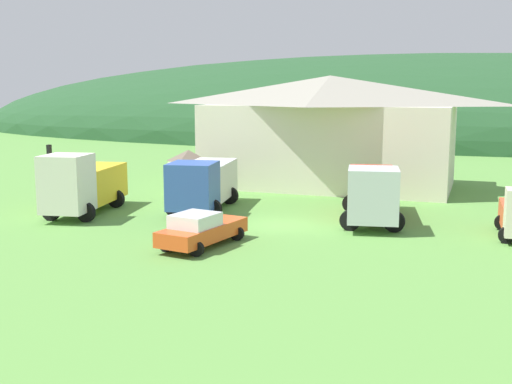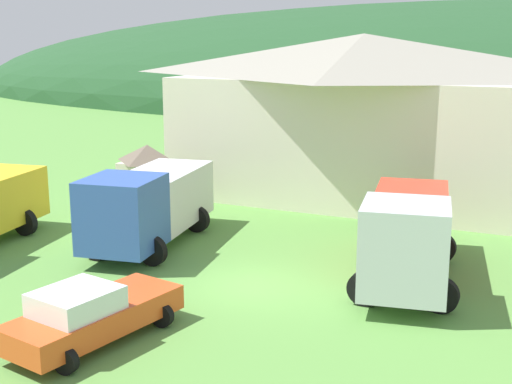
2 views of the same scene
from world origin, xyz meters
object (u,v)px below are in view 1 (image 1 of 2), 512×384
Objects in this scene: play_shed_cream at (189,172)px; box_truck_blue at (203,182)px; depot_building at (330,130)px; traffic_light_west at (50,172)px; traffic_cone_near_pickup at (187,203)px; tow_truck_silver at (372,191)px; service_pickup_orange at (201,229)px; heavy_rig_striped at (82,183)px.

box_truck_blue is (3.36, -5.06, 0.13)m from play_shed_cream.
play_shed_cream is at bearing -139.25° from depot_building.
traffic_light_west is 8.71× the size of traffic_cone_near_pickup.
traffic_light_west is (-12.68, -16.55, -1.72)m from depot_building.
tow_truck_silver is 2.06× the size of traffic_light_west.
depot_building is at bearing 55.10° from traffic_cone_near_pickup.
depot_building reaches higher than service_pickup_orange.
play_shed_cream is 0.41× the size of heavy_rig_striped.
service_pickup_orange reaches higher than traffic_cone_near_pickup.
tow_truck_silver is 17.98× the size of traffic_cone_near_pickup.
tow_truck_silver is (16.36, 3.65, -0.11)m from heavy_rig_striped.
service_pickup_orange is at bearing 54.41° from heavy_rig_striped.
traffic_light_west is at bearing -127.47° from depot_building.
heavy_rig_striped is at bearing -125.18° from depot_building.
depot_building is at bearing -166.83° from tow_truck_silver.
traffic_cone_near_pickup is at bearing -140.96° from service_pickup_orange.
heavy_rig_striped is 7.19m from traffic_cone_near_pickup.
depot_building is 2.39× the size of box_truck_blue.
tow_truck_silver is at bearing -66.50° from depot_building.
service_pickup_orange is (-6.63, -8.31, -0.92)m from tow_truck_silver.
traffic_light_west is (-1.58, -0.81, 0.69)m from heavy_rig_striped.
play_shed_cream is 0.37× the size of tow_truck_silver.
traffic_light_west is 8.93m from traffic_cone_near_pickup.
box_truck_blue is at bearing -56.43° from play_shed_cream.
tow_truck_silver is at bearing 13.94° from traffic_light_west.
tow_truck_silver is at bearing 151.58° from service_pickup_orange.
heavy_rig_striped is at bearing 26.95° from traffic_light_west.
play_shed_cream is 6.07m from box_truck_blue.
heavy_rig_striped is 1.91m from traffic_light_west.
play_shed_cream is (-8.31, -7.16, -2.65)m from depot_building.
traffic_light_west reaches higher than heavy_rig_striped.
heavy_rig_striped reaches higher than traffic_cone_near_pickup.
tow_truck_silver is (13.57, -4.93, 0.13)m from play_shed_cream.
depot_building is at bearing 148.47° from box_truck_blue.
box_truck_blue reaches higher than service_pickup_orange.
heavy_rig_striped reaches higher than play_shed_cream.
box_truck_blue is 1.50× the size of service_pickup_orange.
traffic_cone_near_pickup is (1.26, -2.94, -1.62)m from play_shed_cream.
heavy_rig_striped is (-2.79, -8.58, 0.24)m from play_shed_cream.
box_truck_blue is at bearing 29.27° from traffic_light_west.
service_pickup_orange is at bearing -93.84° from depot_building.
tow_truck_silver is 18.51m from traffic_light_west.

